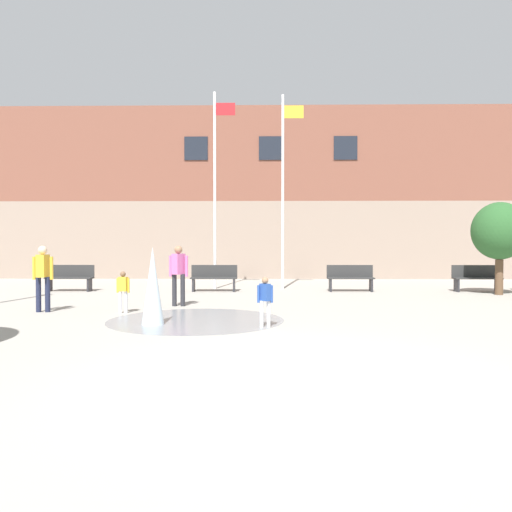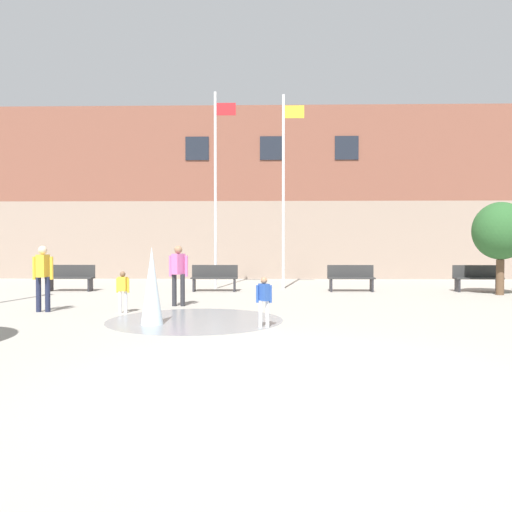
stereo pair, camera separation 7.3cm
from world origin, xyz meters
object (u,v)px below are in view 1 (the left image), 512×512
at_px(adult_near_bench, 179,271).
at_px(park_bench_near_trashcan, 350,278).
at_px(park_bench_under_left_flagpole, 214,278).
at_px(child_with_pink_shirt, 123,289).
at_px(child_in_fountain, 265,298).
at_px(park_bench_left_of_flagpoles, 70,277).
at_px(adult_in_red, 43,273).
at_px(street_tree_near_building, 500,231).
at_px(park_bench_far_right, 476,278).
at_px(flagpole_left, 216,184).
at_px(flagpole_right, 284,186).

bearing_deg(adult_near_bench, park_bench_near_trashcan, 156.94).
relative_size(park_bench_under_left_flagpole, child_with_pink_shirt, 1.62).
bearing_deg(child_with_pink_shirt, child_in_fountain, -16.62).
xyz_separation_m(park_bench_left_of_flagpoles, adult_in_red, (1.45, -5.35, 0.45)).
bearing_deg(street_tree_near_building, adult_near_bench, -162.36).
height_order(adult_near_bench, street_tree_near_building, street_tree_near_building).
height_order(park_bench_under_left_flagpole, park_bench_far_right, same).
bearing_deg(park_bench_left_of_flagpoles, flagpole_left, 12.25).
bearing_deg(flagpole_right, park_bench_far_right, -8.75).
height_order(park_bench_near_trashcan, flagpole_left, flagpole_left).
bearing_deg(flagpole_right, street_tree_near_building, -17.04).
xyz_separation_m(adult_near_bench, flagpole_right, (2.96, 5.23, 2.84)).
bearing_deg(park_bench_far_right, flagpole_right, 171.25).
bearing_deg(adult_near_bench, park_bench_under_left_flagpole, -158.93).
relative_size(park_bench_near_trashcan, adult_near_bench, 1.01).
bearing_deg(child_in_fountain, street_tree_near_building, 88.06).
distance_m(park_bench_near_trashcan, street_tree_near_building, 4.97).
relative_size(adult_near_bench, street_tree_near_building, 0.53).
relative_size(child_with_pink_shirt, child_in_fountain, 1.00).
bearing_deg(park_bench_under_left_flagpole, park_bench_left_of_flagpoles, -179.75).
relative_size(child_with_pink_shirt, flagpole_left, 0.14).
distance_m(child_in_fountain, flagpole_right, 9.16).
relative_size(park_bench_under_left_flagpole, adult_near_bench, 1.01).
bearing_deg(adult_in_red, park_bench_near_trashcan, -56.94).
bearing_deg(park_bench_left_of_flagpoles, adult_in_red, -74.87).
distance_m(park_bench_left_of_flagpoles, street_tree_near_building, 14.44).
relative_size(park_bench_left_of_flagpoles, park_bench_under_left_flagpole, 1.00).
height_order(flagpole_right, street_tree_near_building, flagpole_right).
bearing_deg(child_with_pink_shirt, flagpole_right, 72.36).
distance_m(child_with_pink_shirt, flagpole_right, 8.36).
bearing_deg(street_tree_near_building, park_bench_under_left_flagpole, 173.59).
height_order(park_bench_left_of_flagpoles, child_in_fountain, child_in_fountain).
bearing_deg(street_tree_near_building, child_with_pink_shirt, -157.66).
bearing_deg(street_tree_near_building, adult_in_red, -161.43).
relative_size(park_bench_under_left_flagpole, flagpole_left, 0.22).
xyz_separation_m(park_bench_far_right, street_tree_near_building, (0.27, -1.09, 1.56)).
xyz_separation_m(park_bench_under_left_flagpole, street_tree_near_building, (9.31, -1.05, 1.56)).
bearing_deg(adult_near_bench, flagpole_left, -157.08).
height_order(park_bench_left_of_flagpoles, flagpole_left, flagpole_left).
height_order(park_bench_left_of_flagpoles, street_tree_near_building, street_tree_near_building).
bearing_deg(flagpole_left, park_bench_left_of_flagpoles, -167.75).
bearing_deg(adult_near_bench, park_bench_left_of_flagpoles, -104.62).
xyz_separation_m(adult_near_bench, adult_in_red, (-3.05, -1.20, 0.00)).
relative_size(adult_in_red, child_in_fountain, 1.61).
height_order(child_in_fountain, flagpole_right, flagpole_right).
xyz_separation_m(child_with_pink_shirt, flagpole_left, (1.55, 6.58, 3.25)).
bearing_deg(adult_near_bench, park_bench_far_right, 141.84).
height_order(park_bench_far_right, child_in_fountain, child_in_fountain).
distance_m(adult_in_red, flagpole_left, 7.88).
bearing_deg(flagpole_left, park_bench_near_trashcan, -11.98).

